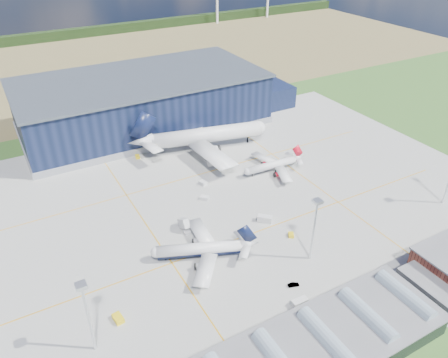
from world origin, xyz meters
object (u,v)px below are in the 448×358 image
airliner_red (272,162)px  gse_tug_b (291,235)px  hangar (148,103)px  airstair (184,226)px  gse_cart_b (204,198)px  car_b (294,285)px  gse_tug_c (138,157)px  gse_van_a (300,302)px  light_mast_west (86,307)px  light_mast_center (315,220)px  gse_van_b (265,219)px  gse_tug_a (118,318)px  airliner_navy (199,244)px  car_a (348,294)px  airliner_widebody (206,128)px  gse_cart_a (203,183)px

airliner_red → gse_tug_b: (-19.12, -39.86, -4.32)m
hangar → airstair: bearing=-103.6°
gse_cart_b → car_b: gse_cart_b is taller
gse_tug_c → gse_van_a: bearing=-74.8°
gse_van_a → car_b: 7.43m
hangar → light_mast_west: bearing=-116.7°
light_mast_center → gse_van_a: size_ratio=4.79×
light_mast_west → car_b: bearing=-7.2°
airstair → hangar: bearing=72.7°
gse_van_b → light_mast_west: bearing=152.8°
gse_tug_b → gse_tug_c: bearing=140.0°
airliner_red → gse_cart_b: airliner_red is taller
gse_cart_b → airliner_red: bearing=-34.1°
gse_cart_b → airstair: (-14.96, -13.30, 0.99)m
gse_tug_a → airliner_navy: bearing=13.7°
light_mast_center → car_a: 23.37m
airliner_widebody → gse_van_a: airliner_widebody is taller
airstair → gse_tug_a: bearing=-143.3°
gse_van_b → gse_tug_c: bearing=63.0°
gse_cart_a → car_b: gse_cart_a is taller
airliner_navy → gse_cart_b: 33.92m
gse_tug_a → gse_tug_b: size_ratio=1.42×
airliner_widebody → gse_van_a: 101.80m
gse_van_b → gse_cart_b: gse_van_b is taller
airliner_navy → airliner_widebody: airliner_widebody is taller
airliner_red → airstair: size_ratio=5.62×
light_mast_center → airliner_red: size_ratio=0.77×
light_mast_center → gse_cart_a: size_ratio=6.92×
airliner_widebody → gse_tug_b: 73.72m
gse_tug_a → gse_van_b: (60.36, 17.75, 0.42)m
car_a → gse_tug_a: bearing=45.7°
gse_tug_a → gse_cart_b: size_ratio=1.12×
gse_van_a → gse_cart_a: gse_van_a is taller
airstair → car_a: 59.34m
airliner_red → car_b: bearing=64.0°
light_mast_west → gse_cart_b: light_mast_west is taller
airliner_navy → gse_tug_b: bearing=-167.8°
hangar → gse_van_a: 139.48m
gse_tug_c → car_a: (25.27, -110.00, -0.11)m
airliner_navy → gse_tug_b: airliner_navy is taller
gse_van_b → gse_tug_c: (-23.94, 68.25, -0.55)m
light_mast_west → gse_van_b: (68.30, 23.75, -14.24)m
light_mast_center → car_b: 20.51m
airliner_red → gse_van_a: size_ratio=6.25×
gse_cart_a → gse_van_b: size_ratio=0.64×
gse_tug_b → car_b: size_ratio=0.77×
gse_tug_c → car_b: size_ratio=0.86×
light_mast_west → light_mast_center: same height
airliner_red → gse_tug_c: size_ratio=10.19×
gse_van_b → gse_cart_a: bearing=57.3°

